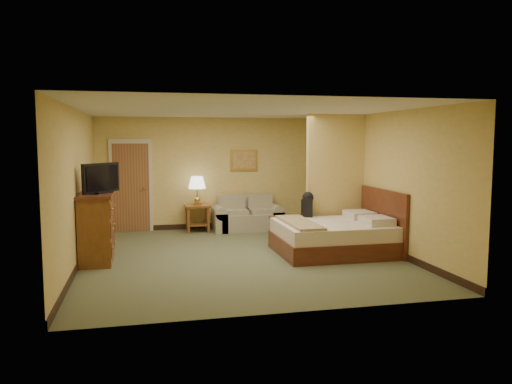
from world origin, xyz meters
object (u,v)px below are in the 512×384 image
object	(u,v)px
coffee_table	(293,223)
loveseat	(247,219)
dresser	(96,228)
bed	(338,236)

from	to	relation	value
coffee_table	loveseat	bearing A→B (deg)	117.93
coffee_table	dresser	world-z (taller)	dresser
coffee_table	dresser	size ratio (longest dim) A/B	0.77
loveseat	bed	world-z (taller)	bed
bed	loveseat	bearing A→B (deg)	113.43
coffee_table	bed	size ratio (longest dim) A/B	0.43
loveseat	coffee_table	size ratio (longest dim) A/B	1.74
dresser	bed	world-z (taller)	dresser
coffee_table	dresser	bearing A→B (deg)	-163.76
coffee_table	dresser	xyz separation A→B (m)	(-3.83, -1.12, 0.26)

